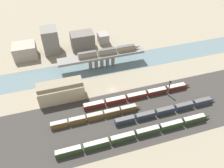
% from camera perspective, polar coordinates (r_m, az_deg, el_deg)
% --- Properties ---
extents(ground_plane, '(400.00, 400.00, 0.00)m').
position_cam_1_polar(ground_plane, '(139.32, 0.13, -1.51)').
color(ground_plane, gray).
extents(railbed_yard, '(280.00, 42.00, 0.01)m').
position_cam_1_polar(railbed_yard, '(123.70, 3.42, -8.77)').
color(railbed_yard, '#33302D').
rests_on(railbed_yard, ground).
extents(river_water, '(320.00, 20.82, 0.01)m').
position_cam_1_polar(river_water, '(158.69, -2.64, 4.64)').
color(river_water, slate).
rests_on(river_water, ground).
extents(bridge, '(61.03, 8.30, 10.04)m').
position_cam_1_polar(bridge, '(154.04, -2.73, 7.03)').
color(bridge, slate).
rests_on(bridge, ground).
extents(train_on_bridge, '(45.14, 3.00, 3.97)m').
position_cam_1_polar(train_on_bridge, '(153.03, -0.75, 8.60)').
color(train_on_bridge, gray).
rests_on(train_on_bridge, bridge).
extents(train_yard_near, '(85.20, 2.67, 4.11)m').
position_cam_1_polar(train_yard_near, '(115.03, 6.70, -12.83)').
color(train_yard_near, '#23381E').
rests_on(train_yard_near, ground).
extents(train_yard_mid, '(63.11, 2.89, 3.84)m').
position_cam_1_polar(train_yard_mid, '(128.43, 14.19, -6.67)').
color(train_yard_mid, '#2D384C').
rests_on(train_yard_mid, ground).
extents(train_yard_far, '(51.50, 2.73, 3.91)m').
position_cam_1_polar(train_yard_far, '(122.08, -4.02, -8.32)').
color(train_yard_far, brown).
rests_on(train_yard_far, ground).
extents(train_yard_outer, '(69.92, 3.05, 3.62)m').
position_cam_1_polar(train_yard_outer, '(134.09, 7.09, -2.96)').
color(train_yard_outer, '#5B1E19').
rests_on(train_yard_outer, ground).
extents(warehouse_building, '(26.96, 10.70, 12.25)m').
position_cam_1_polar(warehouse_building, '(133.50, -13.21, -1.79)').
color(warehouse_building, tan).
rests_on(warehouse_building, ground).
extents(signal_tower, '(1.00, 0.77, 11.24)m').
position_cam_1_polar(signal_tower, '(136.60, 14.64, -0.98)').
color(signal_tower, '#4C4C51').
rests_on(signal_tower, ground).
extents(city_block_far_left, '(16.55, 13.96, 10.66)m').
position_cam_1_polar(city_block_far_left, '(177.76, -21.78, 8.00)').
color(city_block_far_left, gray).
rests_on(city_block_far_left, ground).
extents(city_block_left, '(11.88, 13.88, 19.46)m').
position_cam_1_polar(city_block_left, '(176.13, -15.76, 10.88)').
color(city_block_left, slate).
rests_on(city_block_left, ground).
extents(city_block_center, '(17.96, 11.94, 13.13)m').
position_cam_1_polar(city_block_center, '(177.41, -7.73, 11.16)').
color(city_block_center, '#605B56').
rests_on(city_block_center, ground).
extents(city_block_right, '(8.04, 9.79, 8.32)m').
position_cam_1_polar(city_block_right, '(184.26, -2.34, 11.87)').
color(city_block_right, gray).
rests_on(city_block_right, ground).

